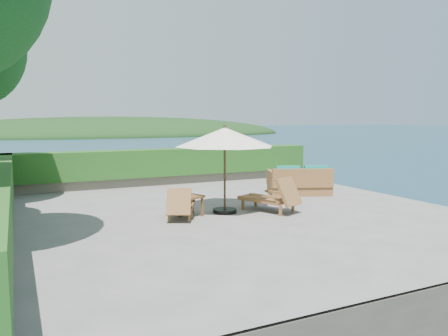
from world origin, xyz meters
name	(u,v)px	position (x,y,z in m)	size (l,w,h in m)	color
ground	(227,212)	(0.00, 0.00, 0.00)	(12.00, 12.00, 0.00)	gray
foundation	(227,268)	(0.00, 0.00, -1.55)	(12.00, 12.00, 3.00)	#4F483F
ocean	(227,319)	(0.00, 0.00, -3.00)	(600.00, 600.00, 0.00)	#142D3F
offshore_island	(113,135)	(25.00, 140.00, -3.00)	(126.00, 57.60, 12.60)	black
planter_wall_far	(163,180)	(0.00, 5.60, 0.18)	(12.00, 0.60, 0.36)	slate
hedge_far	(163,162)	(0.00, 5.60, 0.85)	(12.40, 0.90, 1.00)	#144112
patio_umbrella	(225,138)	(-0.07, -0.02, 2.00)	(3.10, 3.10, 2.36)	black
lounge_left	(181,205)	(-1.37, -0.18, 0.35)	(1.16, 1.55, 0.83)	brown
lounge_right	(272,197)	(1.14, -0.46, 0.41)	(1.28, 1.82, 0.97)	brown
side_table	(191,199)	(-1.06, -0.07, 0.45)	(0.68, 0.68, 0.55)	brown
wicker_loveseat	(300,183)	(3.37, 1.42, 0.38)	(2.25, 1.69, 0.99)	brown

